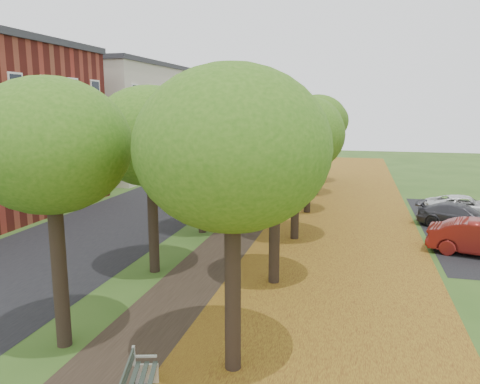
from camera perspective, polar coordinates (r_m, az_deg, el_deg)
The scene contains 9 objects.
ground at distance 13.38m, azimuth -12.31°, elevation -18.82°, with size 120.00×120.00×0.00m, color #2D4C19.
street_asphalt at distance 29.20m, azimuth -12.63°, elevation -2.61°, with size 8.00×70.00×0.01m, color black.
footpath at distance 26.76m, azimuth 1.94°, elevation -3.55°, with size 3.20×70.00×0.01m, color black.
leaf_verge at distance 26.22m, azimuth 12.71°, elevation -4.10°, with size 7.50×70.00×0.01m, color olive.
tree_row_west at distance 26.53m, azimuth -2.69°, elevation 7.69°, with size 4.30×34.30×7.06m.
tree_row_east at distance 25.58m, azimuth 7.76°, elevation 7.50°, with size 4.30×34.30×7.06m.
building_cream at distance 48.83m, azimuth -13.51°, elevation 8.70°, with size 10.30×20.30×10.40m.
car_grey at distance 27.79m, azimuth 25.30°, elevation -2.69°, with size 1.81×4.44×1.29m, color #36363B.
car_white at distance 30.54m, azimuth 25.88°, elevation -1.62°, with size 2.13×4.62×1.28m, color silver.
Camera 1 is at (5.35, -10.40, 6.50)m, focal length 35.00 mm.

